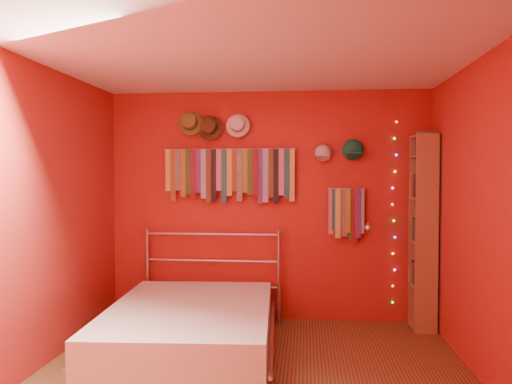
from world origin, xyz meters
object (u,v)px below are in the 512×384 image
(tie_rack, at_px, (230,172))
(reading_lamp, at_px, (368,228))
(bookshelf, at_px, (428,231))
(bed, at_px, (190,327))

(tie_rack, height_order, reading_lamp, tie_rack)
(reading_lamp, height_order, bookshelf, bookshelf)
(reading_lamp, relative_size, bookshelf, 0.16)
(bed, bearing_deg, tie_rack, 76.45)
(tie_rack, bearing_deg, bed, -100.36)
(reading_lamp, distance_m, bed, 2.05)
(tie_rack, bearing_deg, reading_lamp, -7.10)
(tie_rack, xyz_separation_m, reading_lamp, (1.46, -0.18, -0.57))
(reading_lamp, xyz_separation_m, bed, (-1.66, -0.89, -0.82))
(bookshelf, relative_size, bed, 0.96)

